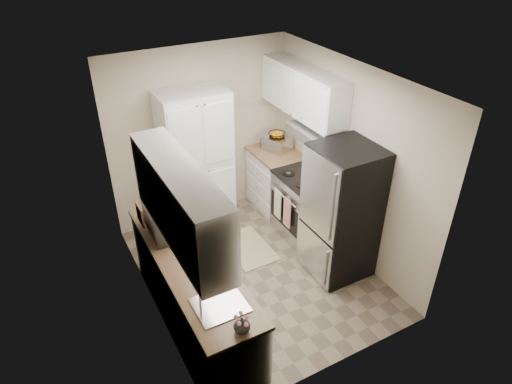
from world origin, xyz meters
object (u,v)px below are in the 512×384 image
(wine_bottle, at_px, (156,210))
(toaster_oven, at_px, (277,143))
(refrigerator, at_px, (341,212))
(electric_range, at_px, (305,205))
(pantry_cabinet, at_px, (197,162))
(microwave, at_px, (167,219))

(wine_bottle, relative_size, toaster_oven, 0.94)
(refrigerator, height_order, toaster_oven, refrigerator)
(wine_bottle, bearing_deg, toaster_oven, 23.51)
(electric_range, bearing_deg, pantry_cabinet, 141.78)
(pantry_cabinet, distance_m, toaster_oven, 1.23)
(microwave, relative_size, wine_bottle, 1.65)
(microwave, xyz_separation_m, toaster_oven, (2.05, 1.12, -0.05))
(microwave, bearing_deg, toaster_oven, -60.35)
(wine_bottle, bearing_deg, microwave, -75.74)
(pantry_cabinet, bearing_deg, microwave, -124.72)
(pantry_cabinet, xyz_separation_m, electric_range, (1.17, -0.93, -0.52))
(electric_range, height_order, toaster_oven, toaster_oven)
(pantry_cabinet, height_order, refrigerator, pantry_cabinet)
(electric_range, height_order, wine_bottle, wine_bottle)
(microwave, xyz_separation_m, wine_bottle, (-0.05, 0.21, 0.01))
(refrigerator, xyz_separation_m, microwave, (-1.96, 0.54, 0.23))
(pantry_cabinet, distance_m, microwave, 1.44)
(pantry_cabinet, distance_m, wine_bottle, 1.31)
(electric_range, xyz_separation_m, refrigerator, (-0.03, -0.80, 0.37))
(refrigerator, distance_m, wine_bottle, 2.16)
(toaster_oven, bearing_deg, microwave, -171.34)
(pantry_cabinet, distance_m, refrigerator, 2.07)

